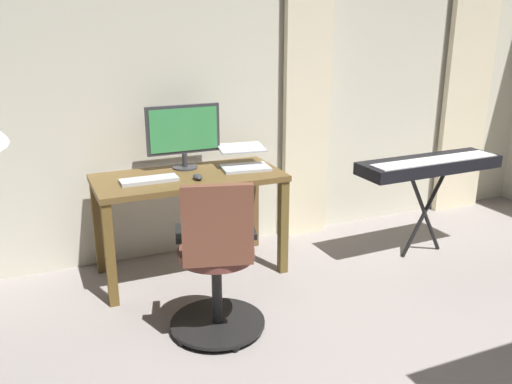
# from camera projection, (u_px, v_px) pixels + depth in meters

# --- Properties ---
(back_room_partition) EXTENTS (5.71, 0.10, 2.59)m
(back_room_partition) POSITION_uv_depth(u_px,v_px,m) (250.00, 81.00, 4.18)
(back_room_partition) COLOR beige
(back_room_partition) RESTS_ON ground
(curtain_left_panel) EXTENTS (0.50, 0.06, 2.26)m
(curtain_left_panel) POSITION_uv_depth(u_px,v_px,m) (467.00, 90.00, 4.93)
(curtain_left_panel) COLOR beige
(curtain_left_panel) RESTS_ON ground
(curtain_right_panel) EXTENTS (0.39, 0.06, 2.26)m
(curtain_right_panel) POSITION_uv_depth(u_px,v_px,m) (307.00, 101.00, 4.30)
(curtain_right_panel) COLOR beige
(curtain_right_panel) RESTS_ON ground
(desk) EXTENTS (1.29, 0.61, 0.73)m
(desk) POSITION_uv_depth(u_px,v_px,m) (189.00, 190.00, 3.74)
(desk) COLOR brown
(desk) RESTS_ON ground
(office_chair) EXTENTS (0.56, 0.56, 0.95)m
(office_chair) POSITION_uv_depth(u_px,v_px,m) (217.00, 266.00, 3.01)
(office_chair) COLOR black
(office_chair) RESTS_ON ground
(computer_monitor) EXTENTS (0.53, 0.18, 0.45)m
(computer_monitor) POSITION_uv_depth(u_px,v_px,m) (184.00, 132.00, 3.80)
(computer_monitor) COLOR #333338
(computer_monitor) RESTS_ON desk
(computer_keyboard) EXTENTS (0.38, 0.14, 0.02)m
(computer_keyboard) POSITION_uv_depth(u_px,v_px,m) (149.00, 180.00, 3.55)
(computer_keyboard) COLOR #B7BCC1
(computer_keyboard) RESTS_ON desk
(laptop) EXTENTS (0.37, 0.37, 0.15)m
(laptop) POSITION_uv_depth(u_px,v_px,m) (244.00, 160.00, 3.87)
(laptop) COLOR #B7BCC1
(laptop) RESTS_ON desk
(computer_mouse) EXTENTS (0.06, 0.10, 0.04)m
(computer_mouse) POSITION_uv_depth(u_px,v_px,m) (198.00, 177.00, 3.60)
(computer_mouse) COLOR #333338
(computer_mouse) RESTS_ON desk
(piano_keyboard) EXTENTS (1.15, 0.35, 0.77)m
(piano_keyboard) POSITION_uv_depth(u_px,v_px,m) (429.00, 166.00, 4.02)
(piano_keyboard) COLOR black
(piano_keyboard) RESTS_ON ground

